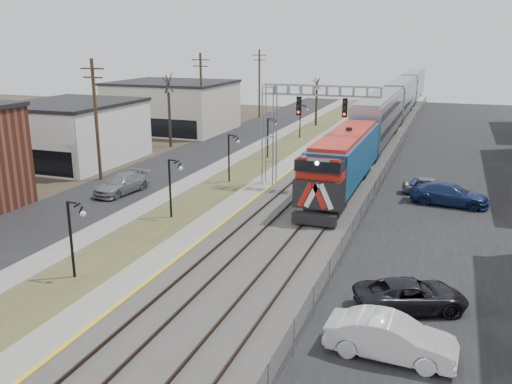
% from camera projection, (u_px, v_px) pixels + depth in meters
% --- Properties ---
extents(street_west, '(7.00, 120.00, 0.04)m').
position_uv_depth(street_west, '(187.00, 158.00, 53.87)').
color(street_west, black).
rests_on(street_west, ground).
extents(sidewalk, '(2.00, 120.00, 0.08)m').
position_uv_depth(sidewalk, '(228.00, 162.00, 52.39)').
color(sidewalk, gray).
rests_on(sidewalk, ground).
extents(grass_median, '(4.00, 120.00, 0.06)m').
position_uv_depth(grass_median, '(258.00, 164.00, 51.41)').
color(grass_median, '#474B28').
rests_on(grass_median, ground).
extents(platform, '(2.00, 120.00, 0.24)m').
position_uv_depth(platform, '(288.00, 166.00, 50.41)').
color(platform, gray).
rests_on(platform, ground).
extents(ballast_bed, '(8.00, 120.00, 0.20)m').
position_uv_depth(ballast_bed, '(341.00, 170.00, 48.77)').
color(ballast_bed, '#595651').
rests_on(ballast_bed, ground).
extents(parking_lot, '(16.00, 120.00, 0.04)m').
position_uv_depth(parking_lot, '(484.00, 182.00, 44.86)').
color(parking_lot, black).
rests_on(parking_lot, ground).
extents(platform_edge, '(0.24, 120.00, 0.01)m').
position_uv_depth(platform_edge, '(297.00, 165.00, 50.08)').
color(platform_edge, gold).
rests_on(platform_edge, platform).
extents(track_near, '(1.58, 120.00, 0.15)m').
position_uv_depth(track_near, '(319.00, 166.00, 49.38)').
color(track_near, '#2D2119').
rests_on(track_near, ballast_bed).
extents(track_far, '(1.58, 120.00, 0.15)m').
position_uv_depth(track_far, '(358.00, 169.00, 48.23)').
color(track_far, '#2D2119').
rests_on(track_far, ballast_bed).
extents(train, '(3.00, 85.85, 5.33)m').
position_uv_depth(train, '(394.00, 105.00, 73.19)').
color(train, '#125896').
rests_on(train, ground).
extents(signal_gantry, '(9.00, 1.07, 8.15)m').
position_uv_depth(signal_gantry, '(290.00, 118.00, 41.85)').
color(signal_gantry, gray).
rests_on(signal_gantry, ground).
extents(lampposts, '(0.14, 62.14, 4.00)m').
position_uv_depth(lampposts, '(172.00, 188.00, 35.76)').
color(lampposts, black).
rests_on(lampposts, ground).
extents(utility_poles, '(0.28, 80.28, 10.00)m').
position_uv_depth(utility_poles, '(96.00, 121.00, 44.45)').
color(utility_poles, '#4C3823').
rests_on(utility_poles, ground).
extents(fence, '(0.04, 120.00, 1.60)m').
position_uv_depth(fence, '(389.00, 166.00, 47.21)').
color(fence, gray).
rests_on(fence, ground).
extents(buildings_west, '(14.00, 67.00, 7.00)m').
position_uv_depth(buildings_west, '(29.00, 141.00, 46.40)').
color(buildings_west, beige).
rests_on(buildings_west, ground).
extents(bare_trees, '(12.30, 42.30, 5.95)m').
position_uv_depth(bare_trees, '(193.00, 125.00, 57.06)').
color(bare_trees, '#382D23').
rests_on(bare_trees, ground).
extents(car_lot_b, '(4.88, 1.93, 1.58)m').
position_uv_depth(car_lot_b, '(391.00, 338.00, 20.04)').
color(car_lot_b, silver).
rests_on(car_lot_b, ground).
extents(car_lot_c, '(5.38, 4.10, 1.36)m').
position_uv_depth(car_lot_c, '(411.00, 296.00, 23.59)').
color(car_lot_c, black).
rests_on(car_lot_c, ground).
extents(car_lot_d, '(5.59, 2.74, 1.56)m').
position_uv_depth(car_lot_d, '(450.00, 195.00, 38.61)').
color(car_lot_d, navy).
rests_on(car_lot_d, ground).
extents(car_lot_e, '(4.13, 2.22, 1.34)m').
position_uv_depth(car_lot_e, '(429.00, 186.00, 41.28)').
color(car_lot_e, slate).
rests_on(car_lot_e, ground).
extents(car_street_b, '(2.68, 5.27, 1.46)m').
position_uv_depth(car_street_b, '(122.00, 184.00, 41.54)').
color(car_street_b, gray).
rests_on(car_street_b, ground).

